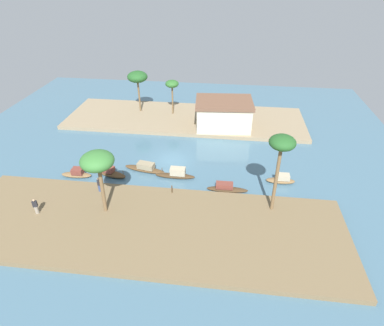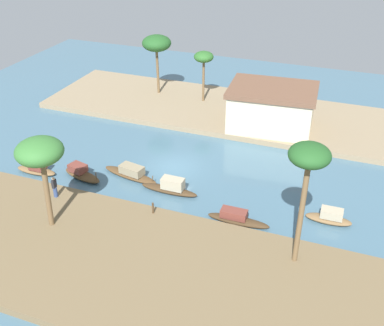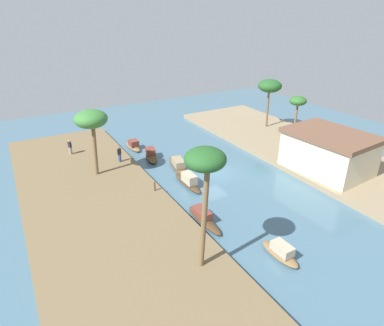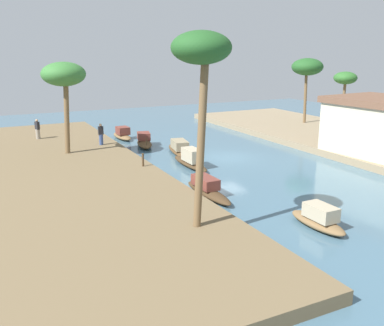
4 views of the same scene
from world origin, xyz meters
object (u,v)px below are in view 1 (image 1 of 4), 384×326
Objects in this scene: sampan_downstream_large at (281,179)px; palm_tree_left_far at (282,146)px; person_by_mooring at (99,185)px; palm_tree_right_short at (137,77)px; person_on_near_bank at (36,207)px; mooring_post at (172,189)px; sampan_with_tall_canopy at (111,173)px; palm_tree_left_near at (97,162)px; palm_tree_right_tall at (172,85)px; riverside_building at (224,114)px; sampan_foreground at (145,168)px; sampan_upstream_small at (77,174)px; sampan_near_left_bank at (176,174)px; sampan_with_red_awning at (226,188)px.

sampan_downstream_large is 8.98m from palm_tree_left_far.
person_by_mooring is 22.36m from palm_tree_right_short.
mooring_post is at bearing 0.03° from person_on_near_bank.
palm_tree_left_near is (1.87, -6.53, 5.67)m from sampan_with_tall_canopy.
riverside_building is (8.26, -3.84, -2.71)m from palm_tree_right_tall.
palm_tree_left_near is 1.00× the size of palm_tree_right_short.
palm_tree_left_far is (14.41, -5.65, 7.16)m from sampan_foreground.
person_on_near_bank is 13.40m from mooring_post.
riverside_building is at bearing -36.53° from person_by_mooring.
person_on_near_bank is at bearing -168.34° from palm_tree_left_near.
sampan_with_tall_canopy is (3.84, 0.69, 0.00)m from sampan_upstream_small.
person_by_mooring is 19.07m from palm_tree_left_far.
sampan_near_left_bank is 6.18m from sampan_with_red_awning.
sampan_near_left_bank is 0.88× the size of sampan_foreground.
sampan_foreground is 1.63× the size of sampan_downstream_large.
sampan_with_red_awning is 0.83× the size of palm_tree_right_tall.
palm_tree_right_short is at bearing 2.18° from person_by_mooring.
palm_tree_right_short is (-1.22, 18.10, 5.72)m from sampan_with_tall_canopy.
sampan_with_tall_canopy is 0.71× the size of palm_tree_right_tall.
sampan_with_red_awning is 0.69× the size of palm_tree_left_near.
palm_tree_left_far is (-1.54, -5.23, 7.13)m from sampan_downstream_large.
sampan_near_left_bank is at bearing -78.72° from palm_tree_right_tall.
sampan_with_red_awning is (13.61, -1.33, -0.02)m from sampan_with_tall_canopy.
sampan_downstream_large is 0.38× the size of riverside_building.
sampan_upstream_small reaches higher than sampan_downstream_large.
palm_tree_left_far is 26.07m from palm_tree_right_tall.
palm_tree_left_near reaches higher than sampan_downstream_large.
sampan_with_tall_canopy is at bearing 167.14° from palm_tree_left_far.
sampan_with_tall_canopy is 18.88m from riverside_building.
riverside_building reaches higher than person_by_mooring.
sampan_near_left_bank is 2.76× the size of person_on_near_bank.
palm_tree_right_tall reaches higher than sampan_with_tall_canopy.
sampan_with_red_awning is 2.64× the size of person_by_mooring.
sampan_with_red_awning is (5.89, -1.89, -0.10)m from sampan_near_left_bank.
person_on_near_bank is 27.44m from palm_tree_right_tall.
palm_tree_right_tall is (-3.59, 20.77, 4.31)m from mooring_post.
sampan_with_tall_canopy is 0.59× the size of palm_tree_right_short.
riverside_building is (17.15, 21.81, 1.29)m from person_on_near_bank.
palm_tree_left_far reaches higher than person_by_mooring.
palm_tree_right_tall reaches higher than sampan_with_red_awning.
mooring_post reaches higher than sampan_near_left_bank.
palm_tree_right_tall is 9.51m from riverside_building.
sampan_with_red_awning is 5.99m from mooring_post.
sampan_with_red_awning is at bearing -90.58° from riverside_building.
sampan_with_red_awning is 15.47m from riverside_building.
mooring_post is at bearing -37.08° from sampan_foreground.
person_by_mooring reaches higher than sampan_with_red_awning.
person_on_near_bank is 0.26× the size of palm_tree_right_short.
sampan_near_left_bank reaches higher than sampan_with_red_awning.
riverside_building is (12.38, 17.63, 1.25)m from person_by_mooring.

